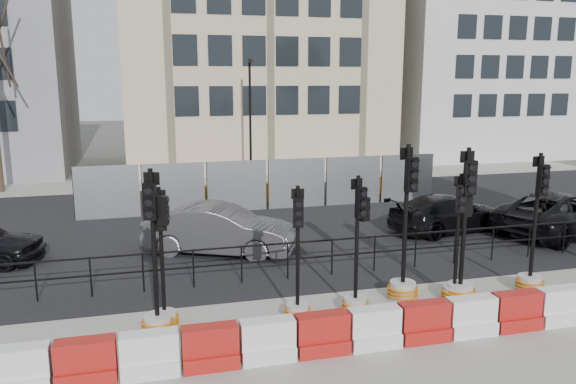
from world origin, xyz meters
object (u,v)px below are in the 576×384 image
object	(u,v)px
traffic_signal_h	(532,264)
car_c	(449,213)
traffic_signal_d	(356,282)
traffic_signal_a	(164,300)

from	to	relation	value
traffic_signal_h	car_c	world-z (taller)	traffic_signal_h
traffic_signal_d	car_c	distance (m)	7.84
traffic_signal_h	car_c	bearing A→B (deg)	76.91
traffic_signal_d	traffic_signal_a	bearing A→B (deg)	161.31
traffic_signal_d	traffic_signal_h	distance (m)	4.56
traffic_signal_a	car_c	distance (m)	10.98
traffic_signal_a	car_c	bearing A→B (deg)	24.60
traffic_signal_a	traffic_signal_d	xyz separation A→B (m)	(4.11, -0.31, 0.12)
traffic_signal_h	traffic_signal_a	bearing A→B (deg)	175.76
car_c	traffic_signal_h	bearing A→B (deg)	158.96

